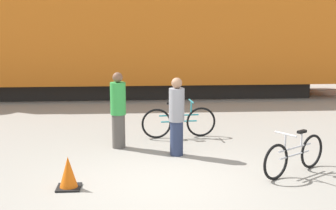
% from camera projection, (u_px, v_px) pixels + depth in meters
% --- Properties ---
extents(ground_plane, '(80.00, 80.00, 0.00)m').
position_uv_depth(ground_plane, '(165.00, 183.00, 8.09)').
color(ground_plane, gray).
extents(freight_train, '(42.61, 2.88, 5.60)m').
position_uv_depth(freight_train, '(148.00, 13.00, 16.71)').
color(freight_train, black).
rests_on(freight_train, ground_plane).
extents(rail_near, '(54.61, 0.07, 0.01)m').
position_uv_depth(rail_near, '(150.00, 98.00, 16.55)').
color(rail_near, '#4C4238').
rests_on(rail_near, ground_plane).
extents(rail_far, '(54.61, 0.07, 0.01)m').
position_uv_depth(rail_far, '(148.00, 92.00, 17.96)').
color(rail_far, '#4C4238').
rests_on(rail_far, ground_plane).
extents(bicycle_silver, '(1.44, 1.01, 0.81)m').
position_uv_depth(bicycle_silver, '(295.00, 155.00, 8.50)').
color(bicycle_silver, black).
rests_on(bicycle_silver, ground_plane).
extents(bicycle_teal, '(1.79, 0.46, 0.89)m').
position_uv_depth(bicycle_teal, '(179.00, 122.00, 11.09)').
color(bicycle_teal, black).
rests_on(bicycle_teal, ground_plane).
extents(person_in_green, '(0.34, 0.34, 1.67)m').
position_uv_depth(person_in_green, '(118.00, 110.00, 10.13)').
color(person_in_green, '#514C47').
rests_on(person_in_green, ground_plane).
extents(person_in_grey, '(0.32, 0.32, 1.62)m').
position_uv_depth(person_in_grey, '(177.00, 117.00, 9.57)').
color(person_in_grey, '#283351').
rests_on(person_in_grey, ground_plane).
extents(traffic_cone, '(0.40, 0.40, 0.55)m').
position_uv_depth(traffic_cone, '(68.00, 174.00, 7.78)').
color(traffic_cone, black).
rests_on(traffic_cone, ground_plane).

